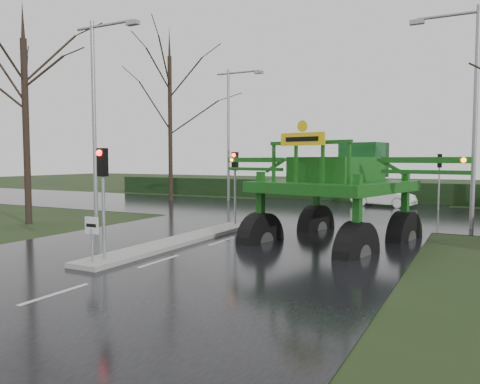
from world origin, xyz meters
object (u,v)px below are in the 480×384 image
at_px(traffic_signal_near, 103,179).
at_px(crop_sprayer, 265,172).
at_px(traffic_signal_mid, 235,172).
at_px(street_light_left_far, 232,123).
at_px(street_light_left_near, 98,103).
at_px(white_sedan, 383,207).
at_px(keep_left_sign, 92,232).
at_px(traffic_signal_far, 439,169).
at_px(street_light_right, 468,97).

height_order(traffic_signal_near, crop_sprayer, crop_sprayer).
bearing_deg(traffic_signal_mid, street_light_left_far, 118.86).
xyz_separation_m(street_light_left_near, street_light_left_far, (0.00, 14.00, 0.00)).
distance_m(traffic_signal_mid, street_light_left_far, 14.68).
distance_m(street_light_left_near, white_sedan, 19.50).
distance_m(keep_left_sign, traffic_signal_far, 22.93).
relative_size(street_light_left_far, crop_sprayer, 1.01).
xyz_separation_m(traffic_signal_near, crop_sprayer, (2.64, 6.02, 0.10)).
bearing_deg(traffic_signal_far, traffic_signal_near, 69.64).
xyz_separation_m(traffic_signal_near, street_light_right, (9.49, 13.01, 3.40)).
bearing_deg(street_light_left_far, traffic_signal_far, 0.03).
height_order(keep_left_sign, white_sedan, keep_left_sign).
relative_size(traffic_signal_far, street_light_left_near, 0.35).
bearing_deg(traffic_signal_mid, street_light_right, 25.40).
xyz_separation_m(street_light_left_near, white_sedan, (11.18, 14.81, -5.99)).
distance_m(traffic_signal_mid, street_light_left_near, 7.83).
relative_size(traffic_signal_mid, white_sedan, 0.85).
bearing_deg(white_sedan, traffic_signal_far, -92.54).
height_order(keep_left_sign, traffic_signal_near, traffic_signal_near).
bearing_deg(crop_sprayer, traffic_signal_mid, 150.37).
xyz_separation_m(traffic_signal_far, street_light_left_near, (-14.69, -14.01, 3.40)).
bearing_deg(street_light_right, traffic_signal_mid, -154.60).
xyz_separation_m(keep_left_sign, street_light_left_near, (-6.89, 7.50, 4.93)).
bearing_deg(traffic_signal_near, street_light_right, 53.87).
xyz_separation_m(traffic_signal_mid, crop_sprayer, (2.64, -2.48, 0.10)).
bearing_deg(street_light_left_near, street_light_right, 20.11).
height_order(traffic_signal_near, street_light_right, street_light_right).
height_order(keep_left_sign, street_light_right, street_light_right).
height_order(traffic_signal_far, street_light_right, street_light_right).
height_order(traffic_signal_mid, street_light_right, street_light_right).
xyz_separation_m(traffic_signal_mid, street_light_right, (9.49, 4.51, 3.40)).
bearing_deg(street_light_left_far, traffic_signal_near, -71.83).
bearing_deg(street_light_right, street_light_left_far, 153.98).
bearing_deg(traffic_signal_near, street_light_left_far, 108.17).
relative_size(keep_left_sign, traffic_signal_near, 0.38).
height_order(keep_left_sign, traffic_signal_mid, traffic_signal_mid).
bearing_deg(crop_sprayer, traffic_signal_near, -100.11).
bearing_deg(white_sedan, street_light_left_near, 153.26).
xyz_separation_m(street_light_right, crop_sprayer, (-6.85, -6.99, -3.30)).
relative_size(traffic_signal_mid, traffic_signal_far, 1.00).
height_order(traffic_signal_near, traffic_signal_mid, same).
xyz_separation_m(keep_left_sign, street_light_left_far, (-6.89, 21.50, 4.93)).
relative_size(traffic_signal_mid, street_light_left_far, 0.35).
relative_size(keep_left_sign, street_light_left_near, 0.14).
bearing_deg(traffic_signal_mid, traffic_signal_near, -90.00).
height_order(traffic_signal_near, street_light_left_near, street_light_left_near).
height_order(keep_left_sign, street_light_left_far, street_light_left_far).
bearing_deg(traffic_signal_mid, street_light_left_near, -167.79).
distance_m(street_light_left_near, street_light_right, 17.45).
xyz_separation_m(traffic_signal_far, street_light_right, (1.69, -8.01, 3.40)).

